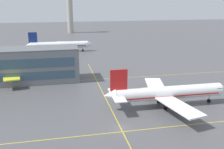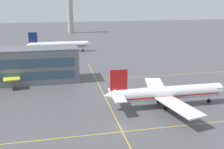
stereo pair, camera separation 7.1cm
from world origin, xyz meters
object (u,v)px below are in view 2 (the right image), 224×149
(airliner_second_row, at_px, (16,67))
(control_tower, at_px, (70,4))
(airliner_front_gate, at_px, (167,93))
(airliner_third_row, at_px, (59,45))

(airliner_second_row, bearing_deg, control_tower, 78.32)
(airliner_front_gate, relative_size, airliner_second_row, 0.96)
(airliner_front_gate, bearing_deg, airliner_third_row, 108.41)
(airliner_front_gate, distance_m, control_tower, 174.77)
(airliner_third_row, height_order, control_tower, control_tower)
(airliner_front_gate, xyz_separation_m, airliner_second_row, (-45.20, 38.03, 0.16))
(airliner_second_row, height_order, airliner_third_row, airliner_second_row)
(airliner_third_row, xyz_separation_m, control_tower, (11.09, 87.21, 20.60))
(airliner_front_gate, height_order, airliner_third_row, airliner_third_row)
(airliner_front_gate, relative_size, control_tower, 0.85)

